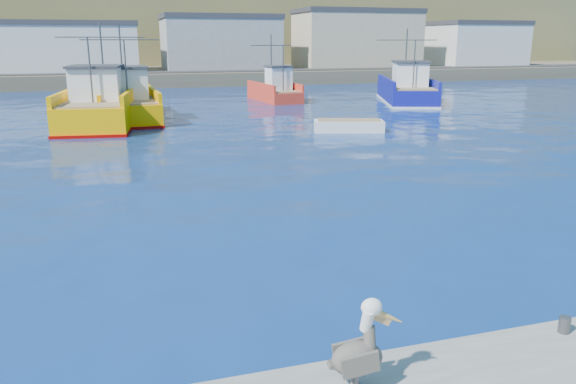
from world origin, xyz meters
The scene contains 10 objects.
ground centered at (0.00, 0.00, 0.00)m, with size 260.00×260.00×0.00m, color #071C54.
dock_bollards centered at (0.60, -3.40, 0.65)m, with size 36.20×0.20×0.30m.
far_shore centered at (0.00, 109.20, 8.98)m, with size 200.00×81.00×24.00m.
trawler_yellow_a centered at (-5.05, 29.58, 1.13)m, with size 6.16×13.49×6.73m.
trawler_yellow_b centered at (-3.51, 31.45, 1.06)m, with size 5.53×11.80×6.56m.
trawler_blue centered at (21.07, 35.35, 1.05)m, with size 7.57×12.06×6.53m.
boat_orange centered at (10.01, 39.86, 0.99)m, with size 3.93×7.72×5.98m.
skiff_mid centered at (9.45, 21.33, 0.29)m, with size 4.49×2.67×0.92m.
skiff_far centered at (19.60, 32.41, 0.27)m, with size 3.12×3.96×0.83m.
pelican centered at (-1.14, -3.82, 1.11)m, with size 1.16×0.52×1.43m.
Camera 1 is at (-4.31, -10.50, 5.52)m, focal length 35.00 mm.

